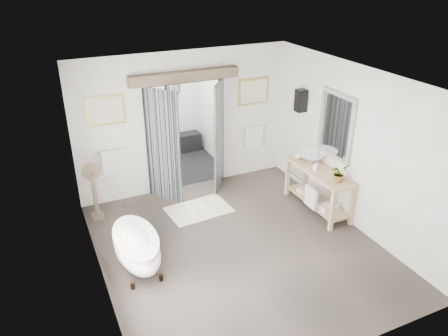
# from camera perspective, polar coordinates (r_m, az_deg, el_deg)

# --- Properties ---
(ground_plane) EXTENTS (5.00, 5.00, 0.00)m
(ground_plane) POSITION_cam_1_polar(r_m,az_deg,el_deg) (7.60, 1.92, -10.33)
(ground_plane) COLOR #4E423A
(room_shell) EXTENTS (4.52, 5.02, 2.91)m
(room_shell) POSITION_cam_1_polar(r_m,az_deg,el_deg) (6.57, 2.31, 2.26)
(room_shell) COLOR white
(room_shell) RESTS_ON ground_plane
(shower_room) EXTENTS (2.22, 2.01, 2.51)m
(shower_room) POSITION_cam_1_polar(r_m,az_deg,el_deg) (10.49, -7.80, 5.66)
(shower_room) COLOR black
(shower_room) RESTS_ON ground_plane
(back_wall_dressing) EXTENTS (3.82, 0.74, 2.52)m
(back_wall_dressing) POSITION_cam_1_polar(r_m,az_deg,el_deg) (8.77, -4.72, 6.30)
(back_wall_dressing) COLOR black
(back_wall_dressing) RESTS_ON ground_plane
(clawfoot_tub) EXTENTS (0.68, 1.51, 0.74)m
(clawfoot_tub) POSITION_cam_1_polar(r_m,az_deg,el_deg) (7.16, -11.38, -9.93)
(clawfoot_tub) COLOR black
(clawfoot_tub) RESTS_ON ground_plane
(vanity) EXTENTS (0.57, 1.60, 0.85)m
(vanity) POSITION_cam_1_polar(r_m,az_deg,el_deg) (8.60, 12.18, -2.34)
(vanity) COLOR tan
(vanity) RESTS_ON ground_plane
(pedestal_mirror) EXTENTS (0.34, 0.22, 1.17)m
(pedestal_mirror) POSITION_cam_1_polar(r_m,az_deg,el_deg) (8.46, -16.51, -3.41)
(pedestal_mirror) COLOR brown
(pedestal_mirror) RESTS_ON ground_plane
(rug) EXTENTS (1.26, 0.89, 0.01)m
(rug) POSITION_cam_1_polar(r_m,az_deg,el_deg) (8.63, -3.30, -5.43)
(rug) COLOR beige
(rug) RESTS_ON ground_plane
(slippers) EXTENTS (0.41, 0.29, 0.05)m
(slippers) POSITION_cam_1_polar(r_m,az_deg,el_deg) (8.62, -3.46, -5.24)
(slippers) COLOR white
(slippers) RESTS_ON rug
(basin) EXTENTS (0.61, 0.61, 0.18)m
(basin) POSITION_cam_1_polar(r_m,az_deg,el_deg) (8.75, 11.33, 1.42)
(basin) COLOR white
(basin) RESTS_ON vanity
(plant) EXTENTS (0.35, 0.32, 0.33)m
(plant) POSITION_cam_1_polar(r_m,az_deg,el_deg) (8.04, 14.80, -0.65)
(plant) COLOR gray
(plant) RESTS_ON vanity
(soap_bottle_a) EXTENTS (0.11, 0.11, 0.19)m
(soap_bottle_a) POSITION_cam_1_polar(r_m,az_deg,el_deg) (8.37, 11.93, 0.23)
(soap_bottle_a) COLOR gray
(soap_bottle_a) RESTS_ON vanity
(soap_bottle_b) EXTENTS (0.18, 0.18, 0.18)m
(soap_bottle_b) POSITION_cam_1_polar(r_m,az_deg,el_deg) (8.82, 9.66, 1.79)
(soap_bottle_b) COLOR gray
(soap_bottle_b) RESTS_ON vanity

